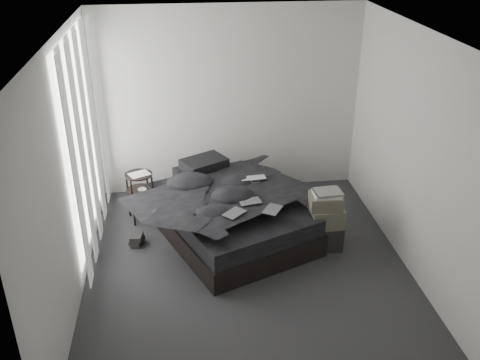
{
  "coord_description": "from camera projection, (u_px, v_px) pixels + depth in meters",
  "views": [
    {
      "loc": [
        -0.68,
        -4.87,
        3.62
      ],
      "look_at": [
        0.0,
        0.8,
        0.75
      ],
      "focal_mm": 40.0,
      "sensor_mm": 36.0,
      "label": 1
    }
  ],
  "objects": [
    {
      "name": "comic_a",
      "position": [
        234.0,
        207.0,
        5.87
      ],
      "size": [
        0.29,
        0.29,
        0.01
      ],
      "primitive_type": "cube",
      "rotation": [
        0.0,
        0.0,
        0.79
      ],
      "color": "black",
      "rests_on": "duvet"
    },
    {
      "name": "laptop",
      "position": [
        254.0,
        175.0,
        6.58
      ],
      "size": [
        0.33,
        0.23,
        0.02
      ],
      "primitive_type": "imported",
      "rotation": [
        0.0,
        0.0,
        0.09
      ],
      "color": "silver",
      "rests_on": "duvet"
    },
    {
      "name": "window_left",
      "position": [
        82.0,
        137.0,
        6.02
      ],
      "size": [
        0.02,
        2.0,
        2.3
      ],
      "primitive_type": "cube",
      "color": "white",
      "rests_on": "wall_left"
    },
    {
      "name": "box_mid",
      "position": [
        326.0,
        216.0,
        6.27
      ],
      "size": [
        0.4,
        0.32,
        0.23
      ],
      "primitive_type": "cube",
      "rotation": [
        0.0,
        0.0,
        0.04
      ],
      "color": "#555143",
      "rests_on": "box_lower"
    },
    {
      "name": "curtain_left",
      "position": [
        88.0,
        142.0,
        6.06
      ],
      "size": [
        0.06,
        2.12,
        2.48
      ],
      "primitive_type": "cube",
      "color": "white",
      "rests_on": "wall_left"
    },
    {
      "name": "box_upper",
      "position": [
        326.0,
        201.0,
        6.19
      ],
      "size": [
        0.39,
        0.33,
        0.16
      ],
      "primitive_type": "cube",
      "rotation": [
        0.0,
        0.0,
        -0.08
      ],
      "color": "#555143",
      "rests_on": "box_mid"
    },
    {
      "name": "ceiling",
      "position": [
        250.0,
        37.0,
        4.85
      ],
      "size": [
        3.6,
        4.2,
        0.01
      ],
      "primitive_type": "cube",
      "color": "white",
      "rests_on": "ground"
    },
    {
      "name": "floor_books",
      "position": [
        137.0,
        240.0,
        6.47
      ],
      "size": [
        0.17,
        0.22,
        0.13
      ],
      "primitive_type": "cube",
      "rotation": [
        0.0,
        0.0,
        -0.23
      ],
      "color": "black",
      "rests_on": "floor"
    },
    {
      "name": "side_stand",
      "position": [
        141.0,
        197.0,
        6.9
      ],
      "size": [
        0.44,
        0.44,
        0.64
      ],
      "primitive_type": "cylinder",
      "rotation": [
        0.0,
        0.0,
        0.29
      ],
      "color": "black",
      "rests_on": "floor"
    },
    {
      "name": "wall_back",
      "position": [
        229.0,
        102.0,
        7.29
      ],
      "size": [
        3.6,
        0.01,
        2.6
      ],
      "primitive_type": "cube",
      "color": "silver",
      "rests_on": "ground"
    },
    {
      "name": "box_lower",
      "position": [
        323.0,
        235.0,
        6.4
      ],
      "size": [
        0.42,
        0.34,
        0.31
      ],
      "primitive_type": "cube",
      "rotation": [
        0.0,
        0.0,
        -0.03
      ],
      "color": "black",
      "rests_on": "floor"
    },
    {
      "name": "pillow_upper",
      "position": [
        204.0,
        163.0,
        6.99
      ],
      "size": [
        0.67,
        0.6,
        0.12
      ],
      "primitive_type": "cube",
      "rotation": [
        0.0,
        0.0,
        0.51
      ],
      "color": "black",
      "rests_on": "pillow_lower"
    },
    {
      "name": "bed",
      "position": [
        231.0,
        225.0,
        6.65
      ],
      "size": [
        2.14,
        2.39,
        0.27
      ],
      "primitive_type": "cube",
      "rotation": [
        0.0,
        0.0,
        0.4
      ],
      "color": "black",
      "rests_on": "floor"
    },
    {
      "name": "duvet",
      "position": [
        232.0,
        194.0,
        6.4
      ],
      "size": [
        1.99,
        2.12,
        0.23
      ],
      "primitive_type": "imported",
      "rotation": [
        0.0,
        0.0,
        0.4
      ],
      "color": "black",
      "rests_on": "mattress"
    },
    {
      "name": "mattress",
      "position": [
        230.0,
        208.0,
        6.54
      ],
      "size": [
        2.07,
        2.32,
        0.21
      ],
      "primitive_type": "cube",
      "rotation": [
        0.0,
        0.0,
        0.4
      ],
      "color": "black",
      "rests_on": "bed"
    },
    {
      "name": "pillow_lower",
      "position": [
        199.0,
        173.0,
        7.03
      ],
      "size": [
        0.7,
        0.6,
        0.13
      ],
      "primitive_type": "cube",
      "rotation": [
        0.0,
        0.0,
        0.4
      ],
      "color": "black",
      "rests_on": "mattress"
    },
    {
      "name": "comic_c",
      "position": [
        273.0,
        203.0,
        5.94
      ],
      "size": [
        0.27,
        0.3,
        0.01
      ],
      "primitive_type": "cube",
      "rotation": [
        0.0,
        0.0,
        1.01
      ],
      "color": "black",
      "rests_on": "duvet"
    },
    {
      "name": "art_book_snake",
      "position": [
        328.0,
        192.0,
        6.12
      ],
      "size": [
        0.32,
        0.26,
        0.03
      ],
      "primitive_type": "cube",
      "rotation": [
        0.0,
        0.0,
        0.07
      ],
      "color": "silver",
      "rests_on": "art_book_white"
    },
    {
      "name": "wall_left",
      "position": [
        68.0,
        176.0,
        5.24
      ],
      "size": [
        0.01,
        4.2,
        2.6
      ],
      "primitive_type": "cube",
      "color": "silver",
      "rests_on": "ground"
    },
    {
      "name": "papers",
      "position": [
        139.0,
        174.0,
        6.75
      ],
      "size": [
        0.3,
        0.28,
        0.01
      ],
      "primitive_type": "cube",
      "rotation": [
        0.0,
        0.0,
        0.47
      ],
      "color": "white",
      "rests_on": "side_stand"
    },
    {
      "name": "floor",
      "position": [
        248.0,
        271.0,
        6.01
      ],
      "size": [
        3.6,
        4.2,
        0.01
      ],
      "primitive_type": "cube",
      "color": "#2D2D2F",
      "rests_on": "ground"
    },
    {
      "name": "wall_front",
      "position": [
        291.0,
        300.0,
        3.57
      ],
      "size": [
        3.6,
        0.01,
        2.6
      ],
      "primitive_type": "cube",
      "color": "silver",
      "rests_on": "ground"
    },
    {
      "name": "wall_right",
      "position": [
        419.0,
        158.0,
        5.62
      ],
      "size": [
        0.01,
        4.2,
        2.6
      ],
      "primitive_type": "cube",
      "color": "silver",
      "rests_on": "ground"
    },
    {
      "name": "comic_b",
      "position": [
        250.0,
        195.0,
        6.11
      ],
      "size": [
        0.27,
        0.21,
        0.01
      ],
      "primitive_type": "cube",
      "rotation": [
        0.0,
        0.0,
        0.19
      ],
      "color": "black",
      "rests_on": "duvet"
    },
    {
      "name": "art_book_white",
      "position": [
        327.0,
        194.0,
        6.14
      ],
      "size": [
        0.32,
        0.26,
        0.03
      ],
      "primitive_type": "cube",
      "rotation": [
        0.0,
        0.0,
        -0.03
      ],
      "color": "silver",
      "rests_on": "box_upper"
    }
  ]
}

